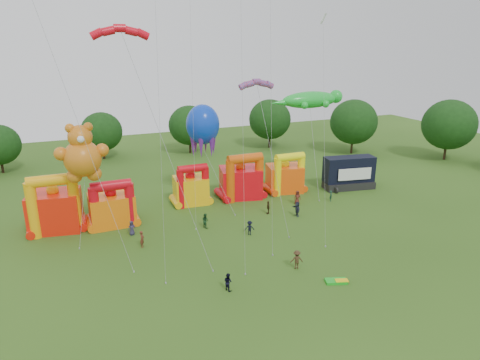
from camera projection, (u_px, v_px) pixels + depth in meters
name	position (u px, v px, depth m)	size (l,w,h in m)	color
ground	(294.00, 326.00, 33.94)	(160.00, 160.00, 0.00)	#2C4E16
tree_ring	(279.00, 255.00, 32.12)	(126.36, 128.49, 12.07)	#352314
bouncy_castle_0	(55.00, 208.00, 50.54)	(6.42, 5.49, 7.28)	red
bouncy_castle_1	(112.00, 207.00, 52.13)	(5.35, 4.33, 6.06)	orange
bouncy_castle_2	(191.00, 188.00, 59.06)	(4.75, 3.93, 5.91)	yellow
bouncy_castle_3	(241.00, 180.00, 61.49)	(6.50, 5.63, 6.77)	red
bouncy_castle_4	(285.00, 176.00, 63.95)	(5.80, 5.05, 6.20)	#FB520D
stage_trailer	(349.00, 173.00, 65.38)	(8.06, 4.18, 4.99)	black
teddy_bear_kite	(82.00, 171.00, 46.81)	(5.73, 5.09, 13.37)	orange
gecko_kite	(314.00, 142.00, 64.02)	(12.55, 11.57, 14.41)	green
octopus_kite	(210.00, 151.00, 58.25)	(4.59, 10.20, 13.58)	#0D37C5
parafoil_kites	(126.00, 135.00, 39.85)	(27.02, 9.84, 30.41)	red
diamond_kites	(232.00, 110.00, 43.37)	(20.59, 18.54, 35.24)	#CB4009
folded_kite_bundle	(337.00, 281.00, 40.06)	(2.22, 1.59, 0.31)	green
spectator_0	(132.00, 228.00, 49.73)	(0.85, 0.55, 1.73)	#2E2945
spectator_1	(142.00, 239.00, 46.73)	(0.70, 0.46, 1.92)	maroon
spectator_2	(205.00, 221.00, 51.72)	(0.88, 0.69, 1.82)	#19401F
spectator_3	(250.00, 228.00, 49.79)	(1.12, 0.64, 1.73)	black
spectator_4	(268.00, 207.00, 55.91)	(1.04, 0.43, 1.77)	#3D2F18
spectator_5	(297.00, 209.00, 55.08)	(1.83, 0.58, 1.97)	#23283B
spectator_6	(297.00, 197.00, 59.22)	(0.95, 0.62, 1.95)	#522117
spectator_7	(331.00, 196.00, 60.39)	(0.58, 0.38, 1.58)	#1A4130
spectator_8	(228.00, 282.00, 38.60)	(0.83, 0.65, 1.71)	black
spectator_9	(297.00, 260.00, 42.27)	(1.27, 0.73, 1.97)	#3E2B18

